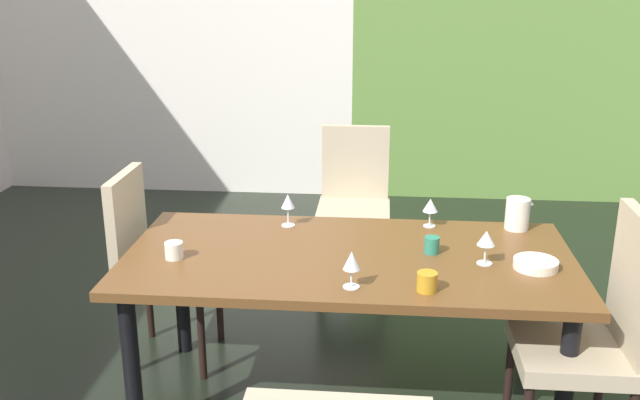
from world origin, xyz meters
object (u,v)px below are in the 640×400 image
at_px(chair_right_near, 597,330).
at_px(cup_corner, 174,250).
at_px(wine_glass_right, 352,262).
at_px(pitcher_front, 518,214).
at_px(chair_left_far, 154,257).
at_px(wine_glass_center, 288,203).
at_px(dining_table, 348,270).
at_px(cup_east, 432,245).
at_px(serving_bowl_west, 536,264).
at_px(chair_head_far, 354,197).
at_px(wine_glass_south, 486,239).
at_px(cup_near_shelf, 427,282).
at_px(wine_glass_north, 430,206).

bearing_deg(chair_right_near, cup_corner, 83.58).
xyz_separation_m(wine_glass_right, pitcher_front, (0.75, 0.72, -0.03)).
relative_size(chair_left_far, wine_glass_right, 6.50).
distance_m(chair_left_far, wine_glass_center, 0.73).
distance_m(dining_table, cup_corner, 0.75).
relative_size(chair_left_far, cup_east, 13.23).
xyz_separation_m(serving_bowl_west, cup_corner, (-1.51, -0.03, 0.02)).
xyz_separation_m(cup_corner, cup_east, (1.09, 0.16, 0.00)).
xyz_separation_m(chair_head_far, wine_glass_center, (-0.27, -1.03, 0.29)).
height_order(cup_corner, pitcher_front, pitcher_front).
distance_m(wine_glass_right, pitcher_front, 1.03).
height_order(wine_glass_center, pitcher_front, wine_glass_center).
bearing_deg(dining_table, pitcher_front, 26.41).
relative_size(dining_table, wine_glass_south, 13.25).
xyz_separation_m(cup_east, pitcher_front, (0.42, 0.34, 0.04)).
bearing_deg(chair_right_near, wine_glass_right, 91.67).
bearing_deg(chair_right_near, pitcher_front, 16.52).
relative_size(chair_head_far, serving_bowl_west, 5.31).
height_order(cup_near_shelf, pitcher_front, pitcher_front).
relative_size(chair_head_far, wine_glass_center, 6.15).
distance_m(wine_glass_center, cup_near_shelf, 0.92).
height_order(serving_bowl_west, cup_east, cup_east).
distance_m(wine_glass_north, cup_near_shelf, 0.72).
bearing_deg(chair_right_near, cup_near_shelf, 93.04).
height_order(wine_glass_north, pitcher_front, pitcher_front).
bearing_deg(cup_corner, chair_right_near, -6.42).
height_order(dining_table, chair_left_far, chair_left_far).
distance_m(wine_glass_south, pitcher_front, 0.48).
xyz_separation_m(chair_head_far, wine_glass_south, (0.60, -1.41, 0.29)).
distance_m(wine_glass_north, wine_glass_right, 0.79).
bearing_deg(cup_corner, wine_glass_center, 45.83).
relative_size(chair_right_near, pitcher_front, 6.89).
relative_size(chair_head_far, wine_glass_south, 6.64).
relative_size(wine_glass_right, wine_glass_south, 1.02).
bearing_deg(wine_glass_center, chair_head_far, 75.18).
bearing_deg(cup_near_shelf, wine_glass_north, 86.00).
distance_m(chair_left_far, chair_right_near, 2.04).
height_order(cup_east, pitcher_front, pitcher_front).
distance_m(wine_glass_south, cup_near_shelf, 0.39).
height_order(chair_left_far, serving_bowl_west, chair_left_far).
bearing_deg(cup_near_shelf, chair_head_far, 101.58).
relative_size(chair_left_far, wine_glass_north, 7.04).
distance_m(chair_left_far, wine_glass_right, 1.22).
height_order(wine_glass_center, cup_corner, wine_glass_center).
xyz_separation_m(cup_east, cup_near_shelf, (-0.04, -0.38, 0.00)).
xyz_separation_m(dining_table, pitcher_front, (0.77, 0.38, 0.15)).
xyz_separation_m(chair_right_near, wine_glass_right, (-0.95, -0.03, 0.26)).
bearing_deg(serving_bowl_west, wine_glass_right, -161.46).
relative_size(serving_bowl_west, cup_corner, 2.34).
bearing_deg(chair_head_far, pitcher_front, 129.50).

